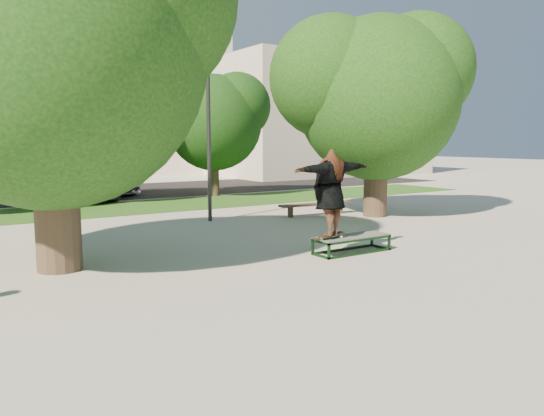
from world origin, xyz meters
TOP-DOWN VIEW (x-y plane):
  - ground at (0.00, 0.00)m, footprint 120.00×120.00m
  - grass_strip at (1.00, 9.50)m, footprint 30.00×4.00m
  - asphalt_strip at (0.00, 16.00)m, footprint 40.00×8.00m
  - tree_left at (-4.29, 1.09)m, footprint 6.96×5.95m
  - tree_right at (5.92, 3.08)m, footprint 6.24×5.33m
  - bg_tree_mid at (-1.08, 12.08)m, footprint 5.76×4.92m
  - bg_tree_right at (4.43, 11.57)m, footprint 5.04×4.31m
  - lamppost at (1.00, 5.00)m, footprint 0.25×0.15m
  - side_building at (18.00, 22.00)m, footprint 15.00×10.00m
  - grind_box at (1.54, -0.86)m, footprint 1.80×0.60m
  - skater_rig at (0.89, -0.86)m, footprint 2.32×0.96m
  - bench at (4.51, 4.22)m, footprint 2.68×0.60m
  - car_silver_a at (-3.50, 16.16)m, footprint 2.24×4.55m
  - car_dark at (-1.40, 14.36)m, footprint 2.57×5.01m
  - car_grey at (-0.97, 13.50)m, footprint 2.88×5.83m
  - car_silver_b at (0.58, 15.31)m, footprint 2.72×4.98m

SIDE VIEW (x-z plane):
  - ground at x=0.00m, z-range 0.00..0.00m
  - asphalt_strip at x=0.00m, z-range 0.00..0.01m
  - grass_strip at x=1.00m, z-range 0.00..0.02m
  - grind_box at x=1.54m, z-range 0.00..0.38m
  - bench at x=4.51m, z-range 0.14..0.55m
  - car_silver_b at x=0.58m, z-range 0.00..1.37m
  - car_silver_a at x=-3.50m, z-range 0.00..1.49m
  - car_dark at x=-1.40m, z-range 0.00..1.57m
  - car_grey at x=-0.97m, z-range 0.00..1.59m
  - skater_rig at x=0.89m, z-range 0.41..2.33m
  - lamppost at x=1.00m, z-range 0.10..6.21m
  - bg_tree_right at x=4.43m, z-range 0.77..6.21m
  - side_building at x=18.00m, z-range 0.00..8.00m
  - bg_tree_mid at x=-1.08m, z-range 0.90..7.14m
  - tree_right at x=5.92m, z-range 0.84..7.35m
  - tree_left at x=-4.29m, z-range 0.86..7.98m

